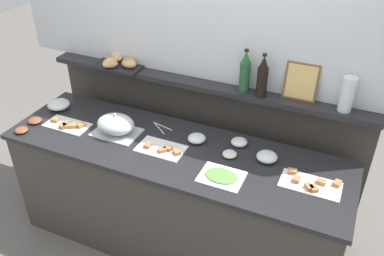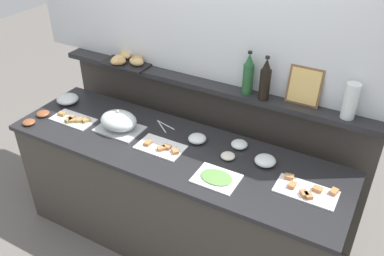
{
  "view_description": "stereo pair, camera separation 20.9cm",
  "coord_description": "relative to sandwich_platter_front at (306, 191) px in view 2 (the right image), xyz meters",
  "views": [
    {
      "loc": [
        1.07,
        -2.08,
        2.61
      ],
      "look_at": [
        0.1,
        0.1,
        1.07
      ],
      "focal_mm": 38.39,
      "sensor_mm": 36.0,
      "label": 1
    },
    {
      "loc": [
        1.26,
        -1.98,
        2.61
      ],
      "look_at": [
        0.1,
        0.1,
        1.07
      ],
      "focal_mm": 38.39,
      "sensor_mm": 36.0,
      "label": 2
    }
  ],
  "objects": [
    {
      "name": "ground_plane",
      "position": [
        -0.95,
        0.6,
        -0.94
      ],
      "size": [
        12.0,
        12.0,
        0.0
      ],
      "primitive_type": "plane",
      "color": "slate"
    },
    {
      "name": "buffet_counter",
      "position": [
        -0.95,
        0.0,
        -0.48
      ],
      "size": [
        2.48,
        0.74,
        0.93
      ],
      "color": "#3D3833",
      "rests_on": "ground_plane"
    },
    {
      "name": "back_ledge_unit",
      "position": [
        -0.95,
        0.55,
        -0.29
      ],
      "size": [
        2.58,
        0.22,
        1.24
      ],
      "color": "#3D3833",
      "rests_on": "ground_plane"
    },
    {
      "name": "sandwich_platter_front",
      "position": [
        0.0,
        0.0,
        0.0
      ],
      "size": [
        0.37,
        0.19,
        0.04
      ],
      "color": "white",
      "rests_on": "buffet_counter"
    },
    {
      "name": "sandwich_platter_rear",
      "position": [
        -1.02,
        -0.05,
        -0.0
      ],
      "size": [
        0.34,
        0.2,
        0.04
      ],
      "color": "white",
      "rests_on": "buffet_counter"
    },
    {
      "name": "sandwich_platter_side",
      "position": [
        -1.81,
        -0.07,
        0.0
      ],
      "size": [
        0.35,
        0.18,
        0.04
      ],
      "color": "white",
      "rests_on": "buffet_counter"
    },
    {
      "name": "cold_cuts_platter",
      "position": [
        -0.53,
        -0.16,
        -0.0
      ],
      "size": [
        0.28,
        0.22,
        0.02
      ],
      "color": "white",
      "rests_on": "buffet_counter"
    },
    {
      "name": "serving_cloche",
      "position": [
        -1.42,
        -0.0,
        0.06
      ],
      "size": [
        0.34,
        0.24,
        0.17
      ],
      "color": "#B7BABF",
      "rests_on": "buffet_counter"
    },
    {
      "name": "glass_bowl_large",
      "position": [
        -2.05,
        0.12,
        0.02
      ],
      "size": [
        0.18,
        0.18,
        0.07
      ],
      "color": "silver",
      "rests_on": "buffet_counter"
    },
    {
      "name": "glass_bowl_medium",
      "position": [
        -0.32,
        0.14,
        0.01
      ],
      "size": [
        0.14,
        0.14,
        0.06
      ],
      "color": "silver",
      "rests_on": "buffet_counter"
    },
    {
      "name": "glass_bowl_small",
      "position": [
        -0.84,
        0.15,
        0.01
      ],
      "size": [
        0.13,
        0.13,
        0.05
      ],
      "color": "silver",
      "rests_on": "buffet_counter"
    },
    {
      "name": "glass_bowl_extra",
      "position": [
        -0.54,
        0.23,
        0.01
      ],
      "size": [
        0.12,
        0.12,
        0.05
      ],
      "color": "silver",
      "rests_on": "buffet_counter"
    },
    {
      "name": "condiment_bowl_teal",
      "position": [
        -0.56,
        0.08,
        0.01
      ],
      "size": [
        0.1,
        0.1,
        0.03
      ],
      "primitive_type": "ellipsoid",
      "color": "silver",
      "rests_on": "buffet_counter"
    },
    {
      "name": "condiment_bowl_cream",
      "position": [
        -2.07,
        -0.13,
        0.01
      ],
      "size": [
        0.1,
        0.1,
        0.04
      ],
      "primitive_type": "ellipsoid",
      "color": "brown",
      "rests_on": "buffet_counter"
    },
    {
      "name": "condiment_bowl_red",
      "position": [
        -2.07,
        -0.27,
        0.01
      ],
      "size": [
        0.1,
        0.1,
        0.03
      ],
      "primitive_type": "ellipsoid",
      "color": "brown",
      "rests_on": "buffet_counter"
    },
    {
      "name": "serving_tongs",
      "position": [
        -1.16,
        0.2,
        -0.01
      ],
      "size": [
        0.18,
        0.12,
        0.01
      ],
      "color": "#B7BABF",
      "rests_on": "buffet_counter"
    },
    {
      "name": "wine_bottle_green",
      "position": [
        -0.61,
        0.47,
        0.43
      ],
      "size": [
        0.08,
        0.08,
        0.32
      ],
      "color": "#23562D",
      "rests_on": "back_ledge_unit"
    },
    {
      "name": "wine_bottle_dark",
      "position": [
        -0.48,
        0.45,
        0.43
      ],
      "size": [
        0.08,
        0.08,
        0.32
      ],
      "color": "black",
      "rests_on": "back_ledge_unit"
    },
    {
      "name": "bread_basket",
      "position": [
        -1.66,
        0.46,
        0.33
      ],
      "size": [
        0.4,
        0.29,
        0.08
      ],
      "color": "black",
      "rests_on": "back_ledge_unit"
    },
    {
      "name": "framed_picture",
      "position": [
        -0.22,
        0.51,
        0.42
      ],
      "size": [
        0.23,
        0.06,
        0.26
      ],
      "color": "brown",
      "rests_on": "back_ledge_unit"
    },
    {
      "name": "water_carafe",
      "position": [
        0.08,
        0.47,
        0.41
      ],
      "size": [
        0.09,
        0.09,
        0.24
      ],
      "primitive_type": "cylinder",
      "color": "silver",
      "rests_on": "back_ledge_unit"
    }
  ]
}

